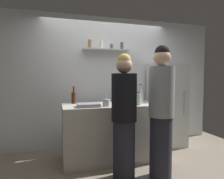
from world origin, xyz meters
TOP-DOWN VIEW (x-y plane):
  - ground_plane at (0.00, 0.00)m, footprint 5.28×5.28m
  - back_wall_assembly at (-0.00, 1.25)m, footprint 4.80×0.32m
  - refrigerator at (1.19, 0.85)m, footprint 0.64×0.65m
  - counter at (-0.08, 0.48)m, footprint 1.63×0.73m
  - baking_pan at (-0.51, 0.30)m, footprint 0.34×0.24m
  - utensil_holder at (-0.23, 0.29)m, footprint 0.12×0.12m
  - wine_bottle_amber_glass at (-0.69, 0.75)m, footprint 0.08×0.08m
  - wine_bottle_pale_glass at (0.41, 0.42)m, footprint 0.08×0.08m
  - water_bottle_plastic at (0.30, 0.26)m, footprint 0.08×0.08m
  - person_grey_hoodie at (0.38, -0.32)m, footprint 0.34×0.34m
  - person_blonde at (-0.11, -0.20)m, footprint 0.34×0.34m

SIDE VIEW (x-z plane):
  - ground_plane at x=0.00m, z-range 0.00..0.00m
  - counter at x=-0.08m, z-range 0.00..0.93m
  - refrigerator at x=1.19m, z-range 0.00..1.65m
  - person_blonde at x=-0.11m, z-range -0.01..1.69m
  - person_grey_hoodie at x=0.38m, z-range 0.00..1.82m
  - baking_pan at x=-0.51m, z-range 0.93..0.98m
  - utensil_holder at x=-0.23m, z-range 0.88..1.10m
  - water_bottle_plastic at x=0.30m, z-range 0.92..1.13m
  - wine_bottle_amber_glass at x=-0.69m, z-range 0.89..1.19m
  - wine_bottle_pale_glass at x=0.41m, z-range 0.89..1.23m
  - back_wall_assembly at x=0.00m, z-range 0.00..2.60m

